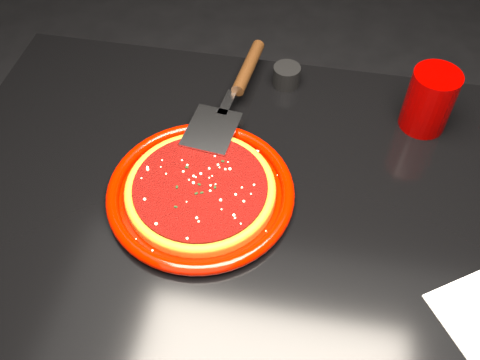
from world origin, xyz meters
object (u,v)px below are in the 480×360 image
object	(u,v)px
table	(275,324)
cup	(429,100)
pizza_server	(233,94)
ramekin	(287,76)
plate	(201,192)

from	to	relation	value
table	cup	distance (m)	0.55
pizza_server	ramekin	world-z (taller)	pizza_server
table	cup	size ratio (longest dim) A/B	10.26
ramekin	pizza_server	bearing A→B (deg)	-133.60
plate	cup	bearing A→B (deg)	33.34
table	cup	bearing A→B (deg)	51.30
pizza_server	cup	world-z (taller)	cup
table	pizza_server	xyz separation A→B (m)	(-0.13, 0.24, 0.42)
ramekin	plate	bearing A→B (deg)	-108.53
plate	cup	distance (m)	0.44
table	ramekin	world-z (taller)	ramekin
ramekin	cup	bearing A→B (deg)	-14.16
plate	ramekin	size ratio (longest dim) A/B	5.82
pizza_server	table	bearing A→B (deg)	-54.56
table	pizza_server	size ratio (longest dim) A/B	3.38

